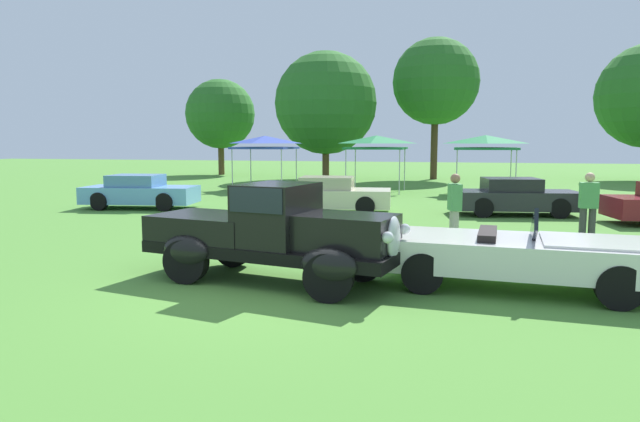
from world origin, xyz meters
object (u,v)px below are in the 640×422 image
at_px(canopy_tent_center_field, 376,141).
at_px(canopy_tent_left_field, 265,142).
at_px(feature_pickup_truck, 273,232).
at_px(show_car_charcoal, 515,197).
at_px(show_car_skyblue, 139,192).
at_px(spectator_between_cars, 588,206).
at_px(show_car_cream, 331,195).
at_px(canopy_tent_right_field, 486,141).
at_px(neighbor_convertible, 523,254).
at_px(spectator_far_side, 454,208).

bearing_deg(canopy_tent_center_field, canopy_tent_left_field, -179.86).
distance_m(feature_pickup_truck, show_car_charcoal, 11.41).
bearing_deg(show_car_skyblue, spectator_between_cars, -15.43).
height_order(show_car_cream, show_car_charcoal, same).
xyz_separation_m(feature_pickup_truck, show_car_charcoal, (4.88, 10.32, -0.27)).
height_order(spectator_between_cars, canopy_tent_center_field, canopy_tent_center_field).
height_order(show_car_charcoal, canopy_tent_right_field, canopy_tent_right_field).
xyz_separation_m(show_car_skyblue, canopy_tent_right_field, (12.39, 8.74, 1.82)).
height_order(neighbor_convertible, show_car_charcoal, neighbor_convertible).
height_order(spectator_between_cars, canopy_tent_left_field, canopy_tent_left_field).
relative_size(neighbor_convertible, canopy_tent_left_field, 1.68).
xyz_separation_m(feature_pickup_truck, spectator_far_side, (2.99, 3.95, 0.05)).
bearing_deg(canopy_tent_center_field, spectator_far_side, -74.82).
bearing_deg(feature_pickup_truck, spectator_far_side, 52.88).
xyz_separation_m(spectator_between_cars, canopy_tent_left_field, (-12.46, 12.74, 1.51)).
relative_size(show_car_cream, canopy_tent_left_field, 1.47).
height_order(feature_pickup_truck, neighbor_convertible, feature_pickup_truck).
height_order(show_car_skyblue, show_car_cream, same).
relative_size(spectator_between_cars, canopy_tent_left_field, 0.60).
height_order(show_car_cream, canopy_tent_center_field, canopy_tent_center_field).
distance_m(show_car_cream, spectator_far_side, 6.99).
bearing_deg(canopy_tent_right_field, spectator_between_cars, -81.97).
xyz_separation_m(show_car_skyblue, show_car_charcoal, (13.03, 1.28, -0.00)).
xyz_separation_m(show_car_cream, canopy_tent_center_field, (0.37, 8.31, 1.82)).
height_order(show_car_charcoal, canopy_tent_left_field, canopy_tent_left_field).
bearing_deg(show_car_cream, spectator_far_side, -53.55).
bearing_deg(spectator_far_side, show_car_skyblue, 155.42).
distance_m(show_car_skyblue, spectator_between_cars, 14.71).
distance_m(show_car_skyblue, show_car_cream, 7.01).
bearing_deg(show_car_cream, feature_pickup_truck, -83.07).
distance_m(show_car_cream, canopy_tent_left_field, 10.00).
relative_size(spectator_between_cars, canopy_tent_right_field, 0.61).
relative_size(neighbor_convertible, canopy_tent_center_field, 1.70).
xyz_separation_m(show_car_charcoal, canopy_tent_left_field, (-11.31, 7.54, 1.82)).
bearing_deg(spectator_between_cars, spectator_far_side, -158.75).
height_order(show_car_cream, canopy_tent_left_field, canopy_tent_left_field).
bearing_deg(spectator_between_cars, neighbor_convertible, -112.47).
bearing_deg(canopy_tent_center_field, feature_pickup_truck, -87.46).
xyz_separation_m(show_car_charcoal, spectator_far_side, (-1.89, -6.37, 0.31)).
xyz_separation_m(show_car_cream, show_car_charcoal, (6.04, 0.75, -0.00)).
height_order(feature_pickup_truck, show_car_skyblue, feature_pickup_truck).
height_order(show_car_cream, spectator_far_side, spectator_far_side).
bearing_deg(spectator_between_cars, canopy_tent_left_field, 134.38).
relative_size(feature_pickup_truck, canopy_tent_left_field, 1.66).
height_order(spectator_far_side, canopy_tent_center_field, canopy_tent_center_field).
distance_m(show_car_cream, canopy_tent_right_field, 10.00).
bearing_deg(feature_pickup_truck, canopy_tent_right_field, 76.60).
distance_m(show_car_skyblue, canopy_tent_right_field, 15.27).
xyz_separation_m(spectator_between_cars, spectator_far_side, (-3.04, -1.18, 0.00)).
relative_size(feature_pickup_truck, spectator_between_cars, 2.77).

